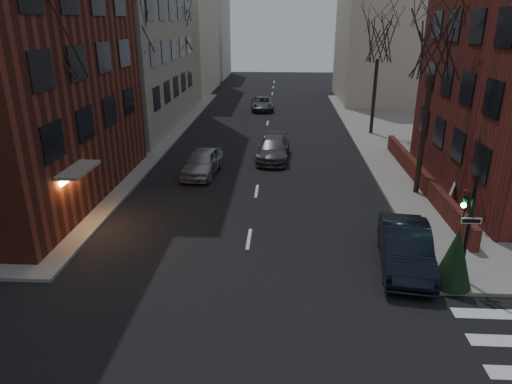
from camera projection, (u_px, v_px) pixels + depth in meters
low_wall_right at (421, 177)px, 25.87m from camera, size 0.35×16.00×1.00m
building_distant_la at (155, 20)px, 57.83m from camera, size 14.00×16.00×18.00m
building_distant_ra at (404, 29)px, 51.89m from camera, size 14.00×14.00×16.00m
building_distant_lb at (196, 33)px, 74.30m from camera, size 10.00×12.00×14.00m
traffic_signal at (465, 235)px, 16.16m from camera, size 0.76×0.44×4.00m
tree_left_a at (45, 34)px, 19.41m from camera, size 4.18×4.18×10.26m
tree_left_b at (132, 22)px, 30.46m from camera, size 4.40×4.40×10.80m
tree_left_c at (178, 31)px, 43.84m from camera, size 3.96×3.96×9.72m
tree_right_a at (436, 42)px, 22.35m from camera, size 3.96×3.96×9.72m
tree_right_b at (379, 39)px, 35.57m from camera, size 3.74×3.74×9.18m
streetlamp_near at (129, 102)px, 28.35m from camera, size 0.36×0.36×6.28m
streetlamp_far at (191, 69)px, 47.02m from camera, size 0.36×0.36×6.28m
parked_sedan at (405, 247)px, 17.58m from camera, size 2.40×5.24×1.67m
car_lane_silver at (202, 162)px, 28.13m from camera, size 2.34×4.83×1.59m
car_lane_gray at (273, 149)px, 31.22m from camera, size 2.36×5.24×1.49m
car_lane_far at (262, 104)px, 48.37m from camera, size 2.65×5.07×1.36m
sandwich_board at (455, 191)px, 23.89m from camera, size 0.55×0.67×0.93m
evergreen_shrub at (455, 257)px, 15.95m from camera, size 1.76×1.76×2.23m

